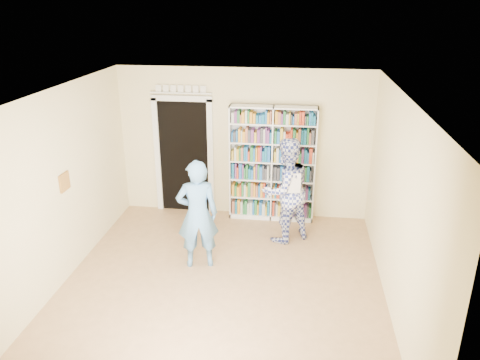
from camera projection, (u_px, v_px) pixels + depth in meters
The scene contains 11 objects.
floor at pixel (221, 287), 6.56m from camera, with size 5.00×5.00×0.00m, color #976F49.
ceiling at pixel (218, 96), 5.58m from camera, with size 5.00×5.00×0.00m, color white.
wall_back at pixel (243, 144), 8.38m from camera, with size 4.50×4.50×0.00m, color beige.
wall_left at pixel (57, 191), 6.35m from camera, with size 5.00×5.00×0.00m, color beige.
wall_right at pixel (398, 209), 5.80m from camera, with size 5.00×5.00×0.00m, color beige.
bookshelf at pixel (272, 164), 8.28m from camera, with size 1.52×0.28×2.08m.
doorway at pixel (184, 151), 8.56m from camera, with size 1.10×0.08×2.43m.
wall_art at pixel (65, 182), 6.51m from camera, with size 0.03×0.25×0.25m, color brown.
man_blue at pixel (198, 214), 6.83m from camera, with size 0.61×0.40×1.68m, color #578DC3.
man_plaid at pixel (286, 191), 7.58m from camera, with size 0.86×0.67×1.76m, color navy.
paper_sheet at pixel (293, 183), 7.26m from camera, with size 0.23×0.01×0.33m, color white.
Camera 1 is at (0.99, -5.49, 3.79)m, focal length 35.00 mm.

